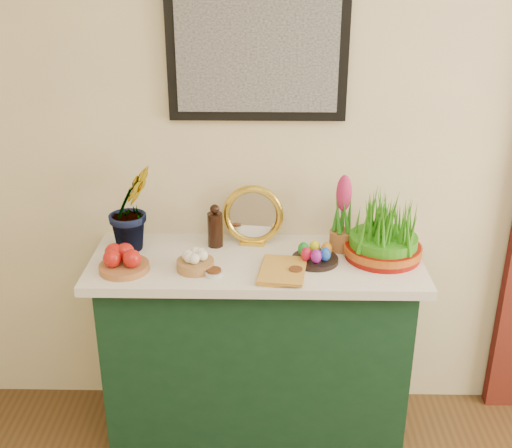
{
  "coord_description": "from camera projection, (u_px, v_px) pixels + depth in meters",
  "views": [
    {
      "loc": [
        -0.29,
        -0.43,
        2.1
      ],
      "look_at": [
        -0.34,
        1.95,
        1.07
      ],
      "focal_mm": 45.0,
      "sensor_mm": 36.0,
      "label": 1
    }
  ],
  "objects": [
    {
      "name": "wheatgrass_sabzeh",
      "position": [
        384.0,
        232.0,
        2.68
      ],
      "size": [
        0.33,
        0.33,
        0.27
      ],
      "color": "maroon",
      "rests_on": "tablecloth"
    },
    {
      "name": "garlic_basket",
      "position": [
        195.0,
        262.0,
        2.61
      ],
      "size": [
        0.16,
        0.16,
        0.09
      ],
      "color": "#A87E43",
      "rests_on": "tablecloth"
    },
    {
      "name": "hyacinth_green",
      "position": [
        130.0,
        195.0,
        2.71
      ],
      "size": [
        0.32,
        0.32,
        0.49
      ],
      "primitive_type": "imported",
      "rotation": [
        0.0,
        0.0,
        0.76
      ],
      "color": "#277418",
      "rests_on": "tablecloth"
    },
    {
      "name": "sideboard",
      "position": [
        256.0,
        350.0,
        2.9
      ],
      "size": [
        1.3,
        0.45,
        0.85
      ],
      "primitive_type": "cube",
      "color": "#12331E",
      "rests_on": "ground"
    },
    {
      "name": "vinegar_cruet",
      "position": [
        215.0,
        228.0,
        2.8
      ],
      "size": [
        0.07,
        0.07,
        0.19
      ],
      "color": "black",
      "rests_on": "tablecloth"
    },
    {
      "name": "apple_bowl",
      "position": [
        124.0,
        261.0,
        2.59
      ],
      "size": [
        0.26,
        0.26,
        0.1
      ],
      "color": "#9D6034",
      "rests_on": "tablecloth"
    },
    {
      "name": "spice_dish_right",
      "position": [
        296.0,
        272.0,
        2.57
      ],
      "size": [
        0.07,
        0.07,
        0.03
      ],
      "color": "silver",
      "rests_on": "tablecloth"
    },
    {
      "name": "book",
      "position": [
        260.0,
        269.0,
        2.59
      ],
      "size": [
        0.2,
        0.26,
        0.03
      ],
      "primitive_type": "imported",
      "rotation": [
        0.0,
        0.0,
        -0.13
      ],
      "color": "gold",
      "rests_on": "tablecloth"
    },
    {
      "name": "spice_dish_left",
      "position": [
        214.0,
        273.0,
        2.57
      ],
      "size": [
        0.07,
        0.07,
        0.03
      ],
      "color": "silver",
      "rests_on": "tablecloth"
    },
    {
      "name": "tablecloth",
      "position": [
        256.0,
        262.0,
        2.72
      ],
      "size": [
        1.4,
        0.55,
        0.04
      ],
      "primitive_type": "cube",
      "color": "white",
      "rests_on": "sideboard"
    },
    {
      "name": "mirror",
      "position": [
        253.0,
        216.0,
        2.8
      ],
      "size": [
        0.27,
        0.09,
        0.27
      ],
      "color": "gold",
      "rests_on": "tablecloth"
    },
    {
      "name": "egg_plate",
      "position": [
        315.0,
        256.0,
        2.67
      ],
      "size": [
        0.25,
        0.25,
        0.08
      ],
      "color": "black",
      "rests_on": "tablecloth"
    },
    {
      "name": "hyacinth_pink",
      "position": [
        343.0,
        217.0,
        2.74
      ],
      "size": [
        0.1,
        0.1,
        0.34
      ],
      "color": "#995D2D",
      "rests_on": "tablecloth"
    }
  ]
}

